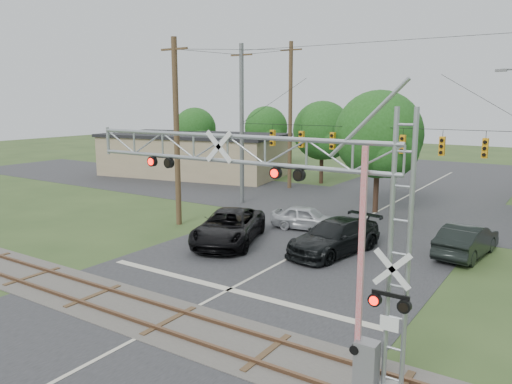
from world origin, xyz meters
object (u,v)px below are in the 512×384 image
Objects in this scene: car_dark at (334,237)px; sedan_silver at (307,218)px; crossing_gantry at (284,212)px; commercial_building at (194,154)px; pickup_black at (229,227)px; traffic_signal_span at (380,133)px.

car_dark reaches higher than sedan_silver.
crossing_gantry is 0.56× the size of commercial_building.
commercial_building is (-17.65, 17.96, 1.23)m from pickup_black.
pickup_black is (-8.83, 9.33, -3.70)m from crossing_gantry.
sedan_silver is at bearing 146.59° from car_dark.
crossing_gantry is at bearing -56.28° from commercial_building.
car_dark is (-3.33, 10.76, -3.74)m from crossing_gantry.
crossing_gantry reaches higher than sedan_silver.
car_dark is (0.56, -7.60, -4.75)m from traffic_signal_span.
crossing_gantry is at bearing -67.45° from pickup_black.
commercial_building is at bearing 113.64° from pickup_black.
commercial_building is (-23.15, 16.52, 1.27)m from car_dark.
traffic_signal_span is 4.66× the size of sedan_silver.
pickup_black is at bearing -118.66° from traffic_signal_span.
crossing_gantry reaches higher than pickup_black.
pickup_black reaches higher than car_dark.
traffic_signal_span reaches higher than car_dark.
pickup_black is 1.52× the size of sedan_silver.
sedan_silver is (-2.75, -4.24, -4.88)m from traffic_signal_span.
car_dark is 1.39× the size of sedan_silver.
car_dark is 28.47m from commercial_building.
traffic_signal_span reaches higher than sedan_silver.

